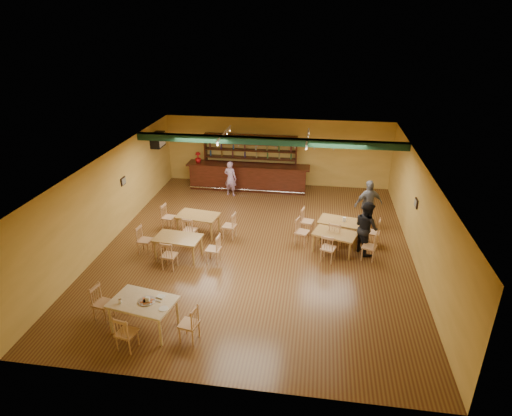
% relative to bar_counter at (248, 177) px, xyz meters
% --- Properties ---
extents(floor, '(12.00, 12.00, 0.00)m').
position_rel_bar_counter_xyz_m(floor, '(1.16, -5.15, -0.56)').
color(floor, '#522E17').
rests_on(floor, ground).
extents(ceiling_beam, '(10.00, 0.30, 0.25)m').
position_rel_bar_counter_xyz_m(ceiling_beam, '(1.16, -2.35, 2.31)').
color(ceiling_beam, black).
rests_on(ceiling_beam, ceiling).
extents(track_rail_left, '(0.05, 2.50, 0.05)m').
position_rel_bar_counter_xyz_m(track_rail_left, '(-0.64, -1.75, 2.38)').
color(track_rail_left, white).
rests_on(track_rail_left, ceiling).
extents(track_rail_right, '(0.05, 2.50, 0.05)m').
position_rel_bar_counter_xyz_m(track_rail_right, '(2.56, -1.75, 2.38)').
color(track_rail_right, white).
rests_on(track_rail_right, ceiling).
extents(ac_unit, '(0.34, 0.70, 0.48)m').
position_rel_bar_counter_xyz_m(ac_unit, '(-3.64, -0.95, 1.79)').
color(ac_unit, white).
rests_on(ac_unit, wall_left).
extents(picture_left, '(0.04, 0.34, 0.28)m').
position_rel_bar_counter_xyz_m(picture_left, '(-3.81, -4.15, 1.14)').
color(picture_left, black).
rests_on(picture_left, wall_left).
extents(picture_right, '(0.04, 0.34, 0.28)m').
position_rel_bar_counter_xyz_m(picture_right, '(6.13, -4.65, 1.14)').
color(picture_right, black).
rests_on(picture_right, wall_right).
extents(bar_counter, '(5.37, 0.85, 1.13)m').
position_rel_bar_counter_xyz_m(bar_counter, '(0.00, 0.00, 0.00)').
color(bar_counter, black).
rests_on(bar_counter, ground).
extents(back_bar_hutch, '(4.15, 0.40, 2.28)m').
position_rel_bar_counter_xyz_m(back_bar_hutch, '(0.00, 0.63, 0.57)').
color(back_bar_hutch, black).
rests_on(back_bar_hutch, ground).
extents(poinsettia, '(0.33, 0.33, 0.46)m').
position_rel_bar_counter_xyz_m(poinsettia, '(-2.24, 0.00, 0.80)').
color(poinsettia, '#B61013').
rests_on(poinsettia, bar_counter).
extents(dining_table_a, '(1.55, 1.07, 0.72)m').
position_rel_bar_counter_xyz_m(dining_table_a, '(-1.04, -4.47, -0.21)').
color(dining_table_a, olive).
rests_on(dining_table_a, ground).
extents(dining_table_b, '(1.53, 1.12, 0.69)m').
position_rel_bar_counter_xyz_m(dining_table_b, '(3.85, -4.16, -0.22)').
color(dining_table_b, olive).
rests_on(dining_table_b, ground).
extents(dining_table_c, '(1.51, 1.00, 0.72)m').
position_rel_bar_counter_xyz_m(dining_table_c, '(-1.22, -6.18, -0.21)').
color(dining_table_c, olive).
rests_on(dining_table_c, ground).
extents(dining_table_d, '(1.54, 1.19, 0.68)m').
position_rel_bar_counter_xyz_m(dining_table_d, '(3.68, -5.08, -0.23)').
color(dining_table_d, olive).
rests_on(dining_table_d, ground).
extents(near_table, '(1.68, 1.25, 0.82)m').
position_rel_bar_counter_xyz_m(near_table, '(-0.98, -9.62, -0.16)').
color(near_table, '#CDB68A').
rests_on(near_table, ground).
extents(pizza_tray, '(0.46, 0.46, 0.01)m').
position_rel_bar_counter_xyz_m(pizza_tray, '(-0.87, -9.62, 0.26)').
color(pizza_tray, silver).
rests_on(pizza_tray, near_table).
extents(parmesan_shaker, '(0.09, 0.09, 0.11)m').
position_rel_bar_counter_xyz_m(parmesan_shaker, '(-1.47, -9.78, 0.31)').
color(parmesan_shaker, '#EAE5C6').
rests_on(parmesan_shaker, near_table).
extents(napkin_stack, '(0.23, 0.20, 0.03)m').
position_rel_bar_counter_xyz_m(napkin_stack, '(-0.60, -9.40, 0.27)').
color(napkin_stack, white).
rests_on(napkin_stack, near_table).
extents(pizza_server, '(0.33, 0.16, 0.00)m').
position_rel_bar_counter_xyz_m(pizza_server, '(-0.71, -9.57, 0.27)').
color(pizza_server, silver).
rests_on(pizza_server, pizza_tray).
extents(side_plate, '(0.26, 0.26, 0.01)m').
position_rel_bar_counter_xyz_m(side_plate, '(-0.38, -9.84, 0.26)').
color(side_plate, white).
rests_on(side_plate, near_table).
extents(patron_bar, '(0.63, 0.50, 1.52)m').
position_rel_bar_counter_xyz_m(patron_bar, '(-0.63, -0.83, 0.20)').
color(patron_bar, '#994FAB').
rests_on(patron_bar, ground).
extents(patron_right_a, '(1.01, 1.08, 1.78)m').
position_rel_bar_counter_xyz_m(patron_right_a, '(4.65, -4.96, 0.32)').
color(patron_right_a, black).
rests_on(patron_right_a, ground).
extents(patron_right_b, '(1.14, 0.79, 1.80)m').
position_rel_bar_counter_xyz_m(patron_right_b, '(4.88, -3.08, 0.33)').
color(patron_right_b, slate).
rests_on(patron_right_b, ground).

